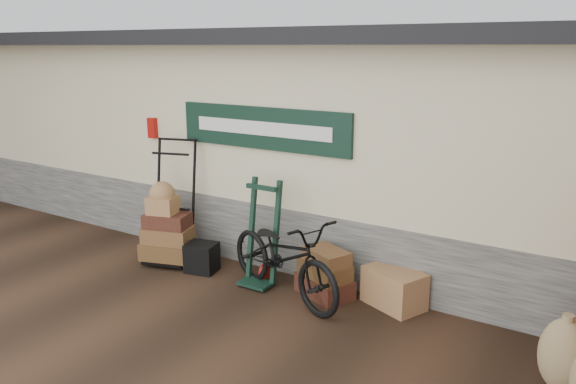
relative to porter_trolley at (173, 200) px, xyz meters
The scene contains 9 objects.
ground 1.90m from the porter_trolley, 20.03° to the right, with size 80.00×80.00×0.00m, color black.
station_building 2.77m from the porter_trolley, 53.81° to the left, with size 14.40×4.10×3.20m.
porter_trolley is the anchor object (origin of this frame).
green_barrow 1.57m from the porter_trolley, ahead, with size 0.49×0.42×1.36m, color black, non-canonical shape.
suitcase_stack 2.48m from the porter_trolley, ahead, with size 0.70×0.44×0.62m, color #3D1A13, non-canonical shape.
wicker_hamper 3.32m from the porter_trolley, ahead, with size 0.69×0.45×0.45m, color #9B6D3E.
black_trunk 0.95m from the porter_trolley, 13.92° to the right, with size 0.40×0.34×0.40m, color black.
bicycle 2.04m from the porter_trolley, ahead, with size 2.01×0.70×1.17m, color black.
burlap_sack_left 5.20m from the porter_trolley, ahead, with size 0.44×0.37×0.70m, color #916E4E.
Camera 1 is at (3.90, -4.98, 2.99)m, focal length 35.00 mm.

